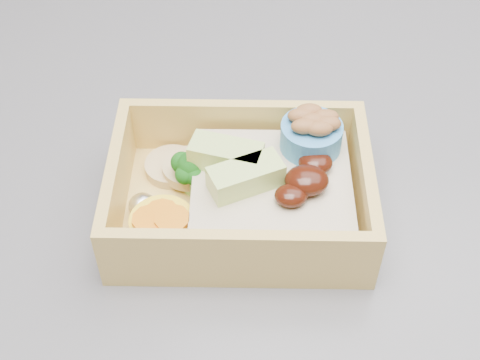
{
  "coord_description": "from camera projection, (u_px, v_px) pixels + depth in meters",
  "views": [
    {
      "loc": [
        -0.05,
        -0.44,
        1.25
      ],
      "look_at": [
        -0.04,
        -0.16,
        0.95
      ],
      "focal_mm": 50.0,
      "sensor_mm": 36.0,
      "label": 1
    }
  ],
  "objects": [
    {
      "name": "bento_box",
      "position": [
        248.0,
        189.0,
        0.42
      ],
      "size": [
        0.16,
        0.12,
        0.06
      ],
      "rotation": [
        0.0,
        0.0,
        -0.03
      ],
      "color": "#D8B359",
      "rests_on": "island"
    }
  ]
}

